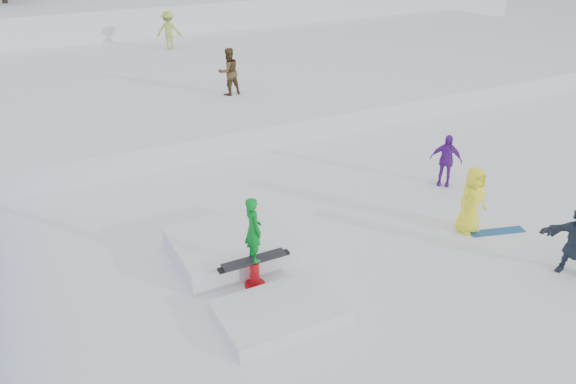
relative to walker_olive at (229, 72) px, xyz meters
name	(u,v)px	position (x,y,z in m)	size (l,w,h in m)	color
ground	(310,278)	(-2.64, -11.02, -1.69)	(120.00, 120.00, 0.00)	white
snow_berm	(77,15)	(-2.64, 18.98, -0.49)	(60.00, 14.00, 2.40)	white
snow_midrise	(132,82)	(-2.64, 4.98, -1.29)	(50.00, 18.00, 0.80)	white
walker_olive	(229,72)	(0.00, 0.00, 0.00)	(0.86, 0.67, 1.78)	#523B1E
walker_ygreen	(169,30)	(0.28, 8.73, 0.05)	(1.21, 0.69, 1.87)	#A8BD47
spectator_purple	(446,160)	(3.11, -8.72, -0.92)	(0.90, 0.38, 1.54)	#6C1FA7
spectator_yellow	(472,200)	(1.86, -11.05, -0.83)	(0.84, 0.54, 1.71)	#FFFA2A
loose_board_teal	(497,232)	(2.48, -11.46, -1.67)	(1.40, 0.28, 0.03)	#1F4E87
jib_rail_feature	(244,261)	(-3.81, -10.14, -1.38)	(2.60, 4.40, 2.11)	white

